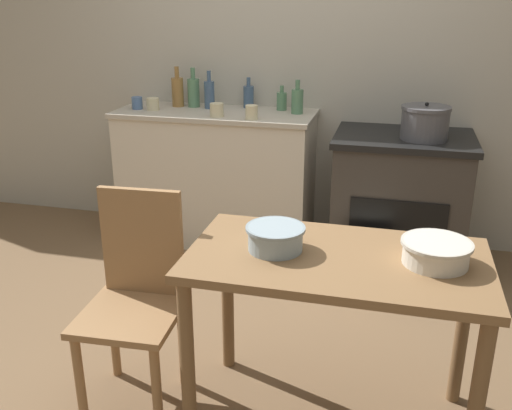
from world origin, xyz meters
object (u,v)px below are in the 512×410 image
Objects in this scene: cup_mid_right at (252,112)px; cup_far_right at (217,110)px; work_table at (336,284)px; bottle_center_left at (249,96)px; cup_right at (153,104)px; cup_end_right at (137,103)px; stove at (399,199)px; bottle_mid_left at (282,101)px; stock_pot at (425,123)px; bottle_left at (209,94)px; bottle_center_right at (297,101)px; chair at (136,295)px; mixing_bowl_large at (436,251)px; bottle_far_left at (178,91)px; mixing_bowl_small at (275,237)px; bottle_center at (194,92)px; flour_sack at (365,263)px.

cup_far_right is (-0.24, 0.03, -0.00)m from cup_mid_right.
bottle_center_left is at bearing 114.19° from work_table.
cup_right is 0.12m from cup_end_right.
cup_mid_right is 0.24m from cup_far_right.
stove is at bearing 0.12° from cup_end_right.
cup_mid_right is (-0.12, -0.35, -0.02)m from bottle_mid_left.
cup_end_right is (-1.91, 0.07, 0.02)m from stock_pot.
bottle_mid_left is at bearing 12.05° from cup_end_right.
stove is 1.89m from cup_end_right.
bottle_left is 0.62m from bottle_center_right.
chair is 1.23m from mixing_bowl_large.
stock_pot is at bearing 3.72° from cup_mid_right.
bottle_left is (0.24, -0.02, -0.01)m from bottle_far_left.
bottle_mid_left reaches higher than cup_far_right.
bottle_left is (-0.87, 1.80, 0.22)m from mixing_bowl_small.
cup_far_right is at bearing -178.19° from stock_pot.
stock_pot is 1.77× the size of bottle_mid_left.
bottle_center_left is 2.31× the size of cup_mid_right.
mixing_bowl_small is at bearing -177.63° from mixing_bowl_large.
bottle_center reaches higher than work_table.
work_table is at bearing -1.57° from chair.
bottle_center_right reaches higher than cup_mid_right.
bottle_far_left reaches higher than bottle_left.
work_table is at bearing -92.96° from flour_sack.
bottle_mid_left is 1.95× the size of cup_right.
stock_pot is at bearing -2.12° from cup_end_right.
bottle_far_left is 0.86m from bottle_center_right.
cup_far_right is (0.14, -0.26, -0.06)m from bottle_left.
cup_end_right is (-1.93, 1.63, 0.17)m from mixing_bowl_large.
flour_sack is 4.18× the size of cup_far_right.
bottle_center is 3.00× the size of cup_mid_right.
flour_sack is at bearing -108.43° from stove.
stock_pot is (1.17, 1.60, 0.47)m from chair.
bottle_center_right reaches higher than flour_sack.
bottle_center is 0.39m from cup_far_right.
bottle_center_right reaches higher than mixing_bowl_small.
work_table is at bearing -64.27° from cup_mid_right.
bottle_mid_left reaches higher than work_table.
bottle_far_left is at bearing 154.77° from flour_sack.
bottle_center_right is (-0.48, 1.76, 0.38)m from work_table.
bottle_left is 1.17× the size of bottle_center_right.
flour_sack is 1.35m from mixing_bowl_small.
flour_sack is at bearing -16.89° from cup_end_right.
bottle_center_left is (-0.61, 1.89, 0.20)m from mixing_bowl_small.
mixing_bowl_large is 2.02m from cup_far_right.
bottle_center is (-0.13, 0.03, 0.01)m from bottle_left.
stock_pot reaches higher than mixing_bowl_large.
cup_mid_right is at bearing -72.34° from bottle_center_left.
bottle_far_left reaches higher than stock_pot.
mixing_bowl_small is 2.13m from cup_end_right.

